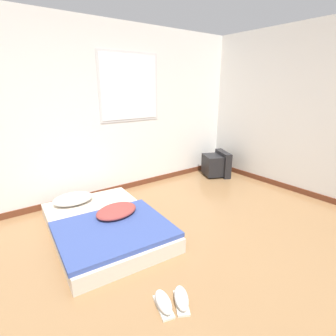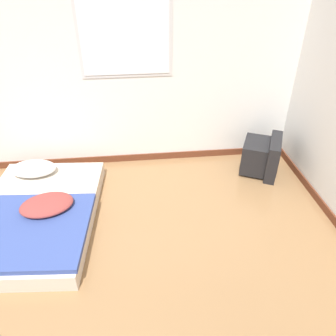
# 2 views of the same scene
# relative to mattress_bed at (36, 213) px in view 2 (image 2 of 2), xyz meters

# --- Properties ---
(wall_back) EXTENTS (8.30, 0.08, 2.60)m
(wall_back) POSITION_rel_mattress_bed_xyz_m (0.14, 1.13, 1.18)
(wall_back) COLOR white
(wall_back) RESTS_ON ground_plane
(mattress_bed) EXTENTS (1.30, 1.82, 0.31)m
(mattress_bed) POSITION_rel_mattress_bed_xyz_m (0.00, 0.00, 0.00)
(mattress_bed) COLOR beige
(mattress_bed) RESTS_ON ground_plane
(crt_tv) EXTENTS (0.60, 0.63, 0.47)m
(crt_tv) POSITION_rel_mattress_bed_xyz_m (2.63, 0.66, 0.11)
(crt_tv) COLOR black
(crt_tv) RESTS_ON ground_plane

